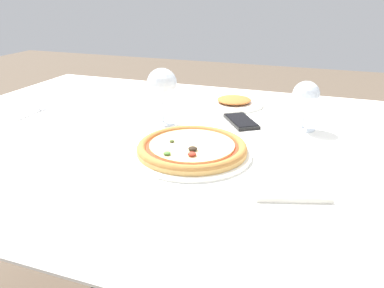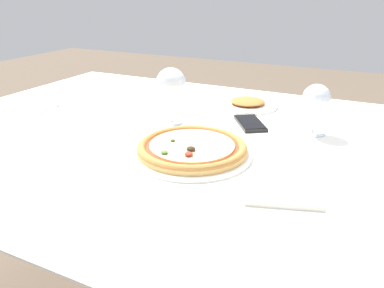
{
  "view_description": "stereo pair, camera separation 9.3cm",
  "coord_description": "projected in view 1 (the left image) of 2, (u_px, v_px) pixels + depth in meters",
  "views": [
    {
      "loc": [
        0.48,
        -0.93,
        1.12
      ],
      "look_at": [
        0.19,
        -0.11,
        0.76
      ],
      "focal_mm": 35.0,
      "sensor_mm": 36.0,
      "label": 1
    },
    {
      "loc": [
        0.56,
        -0.89,
        1.12
      ],
      "look_at": [
        0.19,
        -0.11,
        0.76
      ],
      "focal_mm": 35.0,
      "sensor_mm": 36.0,
      "label": 2
    }
  ],
  "objects": [
    {
      "name": "fork",
      "position": [
        35.0,
        112.0,
        1.26
      ],
      "size": [
        0.03,
        0.17,
        0.0
      ],
      "color": "silver",
      "rests_on": "dining_table"
    },
    {
      "name": "wine_glass_far_right",
      "position": [
        306.0,
        96.0,
        1.08
      ],
      "size": [
        0.08,
        0.08,
        0.15
      ],
      "color": "silver",
      "rests_on": "dining_table"
    },
    {
      "name": "wine_glass_far_left",
      "position": [
        162.0,
        85.0,
        1.12
      ],
      "size": [
        0.09,
        0.09,
        0.17
      ],
      "color": "silver",
      "rests_on": "dining_table"
    },
    {
      "name": "dining_table",
      "position": [
        147.0,
        153.0,
        1.13
      ],
      "size": [
        1.43,
        1.17,
        0.73
      ],
      "color": "brown",
      "rests_on": "ground_plane"
    },
    {
      "name": "cell_phone",
      "position": [
        241.0,
        121.0,
        1.17
      ],
      "size": [
        0.14,
        0.16,
        0.01
      ],
      "color": "black",
      "rests_on": "dining_table"
    },
    {
      "name": "napkin_folded",
      "position": [
        289.0,
        187.0,
        0.78
      ],
      "size": [
        0.18,
        0.15,
        0.01
      ],
      "color": "silver",
      "rests_on": "dining_table"
    },
    {
      "name": "side_plate",
      "position": [
        234.0,
        102.0,
        1.35
      ],
      "size": [
        0.21,
        0.21,
        0.03
      ],
      "color": "white",
      "rests_on": "dining_table"
    },
    {
      "name": "pizza_plate",
      "position": [
        192.0,
        149.0,
        0.94
      ],
      "size": [
        0.3,
        0.3,
        0.04
      ],
      "color": "white",
      "rests_on": "dining_table"
    }
  ]
}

